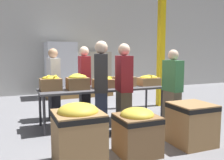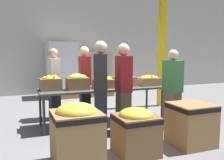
{
  "view_description": "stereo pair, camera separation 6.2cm",
  "coord_description": "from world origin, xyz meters",
  "px_view_note": "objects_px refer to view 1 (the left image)",
  "views": [
    {
      "loc": [
        -1.76,
        -4.81,
        1.52
      ],
      "look_at": [
        0.19,
        -0.04,
        0.92
      ],
      "focal_mm": 40.0,
      "sensor_mm": 36.0,
      "label": 1
    },
    {
      "loc": [
        -1.71,
        -4.83,
        1.52
      ],
      "look_at": [
        0.19,
        -0.04,
        0.92
      ],
      "focal_mm": 40.0,
      "sensor_mm": 36.0,
      "label": 2
    }
  ],
  "objects_px": {
    "volunteer_2": "(101,89)",
    "support_pillar": "(161,33)",
    "banana_box_2": "(104,82)",
    "volunteer_3": "(124,89)",
    "volunteer_4": "(54,84)",
    "banana_box_3": "(124,80)",
    "banana_box_4": "(149,80)",
    "donation_bin_2": "(192,123)",
    "pallet_stack_1": "(72,76)",
    "banana_box_1": "(78,82)",
    "volunteer_1": "(84,82)",
    "volunteer_0": "(172,89)",
    "donation_bin_0": "(78,132)",
    "sorting_table": "(103,90)",
    "donation_bin_1": "(137,130)",
    "banana_box_0": "(51,83)",
    "pallet_stack_2": "(92,74)",
    "pallet_stack_0": "(61,70)"
  },
  "relations": [
    {
      "from": "donation_bin_0",
      "to": "pallet_stack_1",
      "type": "relative_size",
      "value": 0.64
    },
    {
      "from": "donation_bin_2",
      "to": "pallet_stack_1",
      "type": "xyz_separation_m",
      "value": [
        -0.75,
        5.2,
        0.28
      ]
    },
    {
      "from": "banana_box_1",
      "to": "volunteer_1",
      "type": "height_order",
      "value": "volunteer_1"
    },
    {
      "from": "volunteer_4",
      "to": "pallet_stack_1",
      "type": "height_order",
      "value": "volunteer_4"
    },
    {
      "from": "donation_bin_1",
      "to": "support_pillar",
      "type": "height_order",
      "value": "support_pillar"
    },
    {
      "from": "banana_box_2",
      "to": "banana_box_3",
      "type": "distance_m",
      "value": 0.49
    },
    {
      "from": "banana_box_3",
      "to": "donation_bin_2",
      "type": "distance_m",
      "value": 1.81
    },
    {
      "from": "volunteer_4",
      "to": "pallet_stack_2",
      "type": "height_order",
      "value": "volunteer_4"
    },
    {
      "from": "sorting_table",
      "to": "volunteer_4",
      "type": "xyz_separation_m",
      "value": [
        -0.88,
        0.72,
        0.07
      ]
    },
    {
      "from": "banana_box_2",
      "to": "banana_box_4",
      "type": "xyz_separation_m",
      "value": [
        1.05,
        -0.04,
        -0.0
      ]
    },
    {
      "from": "volunteer_1",
      "to": "donation_bin_2",
      "type": "distance_m",
      "value": 2.6
    },
    {
      "from": "banana_box_0",
      "to": "pallet_stack_2",
      "type": "height_order",
      "value": "pallet_stack_2"
    },
    {
      "from": "banana_box_0",
      "to": "volunteer_0",
      "type": "xyz_separation_m",
      "value": [
        2.23,
        -0.83,
        -0.14
      ]
    },
    {
      "from": "banana_box_0",
      "to": "volunteer_0",
      "type": "bearing_deg",
      "value": -20.34
    },
    {
      "from": "banana_box_1",
      "to": "pallet_stack_2",
      "type": "xyz_separation_m",
      "value": [
        1.41,
        3.48,
        -0.18
      ]
    },
    {
      "from": "donation_bin_0",
      "to": "donation_bin_2",
      "type": "height_order",
      "value": "donation_bin_0"
    },
    {
      "from": "banana_box_1",
      "to": "banana_box_3",
      "type": "height_order",
      "value": "banana_box_1"
    },
    {
      "from": "sorting_table",
      "to": "pallet_stack_1",
      "type": "distance_m",
      "value": 3.54
    },
    {
      "from": "banana_box_2",
      "to": "volunteer_3",
      "type": "relative_size",
      "value": 0.25
    },
    {
      "from": "volunteer_2",
      "to": "support_pillar",
      "type": "relative_size",
      "value": 0.42
    },
    {
      "from": "banana_box_0",
      "to": "banana_box_1",
      "type": "relative_size",
      "value": 0.95
    },
    {
      "from": "banana_box_4",
      "to": "volunteer_3",
      "type": "xyz_separation_m",
      "value": [
        -0.9,
        -0.63,
        -0.05
      ]
    },
    {
      "from": "banana_box_4",
      "to": "volunteer_4",
      "type": "xyz_separation_m",
      "value": [
        -1.95,
        0.78,
        -0.09
      ]
    },
    {
      "from": "banana_box_4",
      "to": "banana_box_1",
      "type": "bearing_deg",
      "value": 179.28
    },
    {
      "from": "banana_box_0",
      "to": "pallet_stack_2",
      "type": "relative_size",
      "value": 0.27
    },
    {
      "from": "banana_box_3",
      "to": "pallet_stack_2",
      "type": "bearing_deg",
      "value": 83.91
    },
    {
      "from": "volunteer_4",
      "to": "donation_bin_2",
      "type": "height_order",
      "value": "volunteer_4"
    },
    {
      "from": "volunteer_4",
      "to": "volunteer_0",
      "type": "bearing_deg",
      "value": 49.95
    },
    {
      "from": "sorting_table",
      "to": "volunteer_0",
      "type": "distance_m",
      "value": 1.41
    },
    {
      "from": "banana_box_4",
      "to": "support_pillar",
      "type": "relative_size",
      "value": 0.11
    },
    {
      "from": "banana_box_4",
      "to": "donation_bin_0",
      "type": "relative_size",
      "value": 0.54
    },
    {
      "from": "banana_box_2",
      "to": "volunteer_2",
      "type": "distance_m",
      "value": 0.72
    },
    {
      "from": "volunteer_4",
      "to": "donation_bin_1",
      "type": "bearing_deg",
      "value": 14.53
    },
    {
      "from": "banana_box_1",
      "to": "pallet_stack_2",
      "type": "relative_size",
      "value": 0.28
    },
    {
      "from": "banana_box_0",
      "to": "pallet_stack_1",
      "type": "distance_m",
      "value": 3.7
    },
    {
      "from": "pallet_stack_0",
      "to": "volunteer_4",
      "type": "bearing_deg",
      "value": -103.92
    },
    {
      "from": "banana_box_4",
      "to": "pallet_stack_1",
      "type": "relative_size",
      "value": 0.35
    },
    {
      "from": "banana_box_2",
      "to": "volunteer_2",
      "type": "bearing_deg",
      "value": -113.4
    },
    {
      "from": "support_pillar",
      "to": "volunteer_2",
      "type": "bearing_deg",
      "value": -144.01
    },
    {
      "from": "banana_box_0",
      "to": "volunteer_1",
      "type": "distance_m",
      "value": 1.03
    },
    {
      "from": "volunteer_4",
      "to": "support_pillar",
      "type": "distance_m",
      "value": 3.22
    },
    {
      "from": "support_pillar",
      "to": "volunteer_1",
      "type": "bearing_deg",
      "value": -170.31
    },
    {
      "from": "volunteer_3",
      "to": "volunteer_4",
      "type": "height_order",
      "value": "volunteer_3"
    },
    {
      "from": "banana_box_4",
      "to": "donation_bin_2",
      "type": "xyz_separation_m",
      "value": [
        -0.14,
        -1.61,
        -0.51
      ]
    },
    {
      "from": "banana_box_2",
      "to": "volunteer_1",
      "type": "height_order",
      "value": "volunteer_1"
    },
    {
      "from": "volunteer_3",
      "to": "donation_bin_1",
      "type": "distance_m",
      "value": 1.1
    },
    {
      "from": "banana_box_0",
      "to": "pallet_stack_2",
      "type": "xyz_separation_m",
      "value": [
        1.92,
        3.39,
        -0.17
      ]
    },
    {
      "from": "banana_box_1",
      "to": "donation_bin_1",
      "type": "distance_m",
      "value": 1.78
    },
    {
      "from": "volunteer_0",
      "to": "donation_bin_1",
      "type": "bearing_deg",
      "value": 122.64
    },
    {
      "from": "volunteer_1",
      "to": "donation_bin_1",
      "type": "distance_m",
      "value": 2.35
    }
  ]
}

